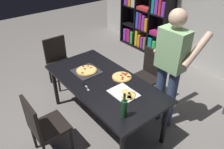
% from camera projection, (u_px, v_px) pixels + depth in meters
% --- Properties ---
extents(ground_plane, '(12.00, 12.00, 0.00)m').
position_uv_depth(ground_plane, '(105.00, 121.00, 3.42)').
color(ground_plane, gray).
extents(back_wall, '(6.40, 0.10, 2.80)m').
position_uv_depth(back_wall, '(215.00, 2.00, 4.04)').
color(back_wall, silver).
rests_on(back_wall, ground_plane).
extents(dining_table, '(1.82, 0.91, 0.75)m').
position_uv_depth(dining_table, '(104.00, 85.00, 3.06)').
color(dining_table, black).
rests_on(dining_table, ground_plane).
extents(chair_near_camera, '(0.42, 0.42, 0.90)m').
position_uv_depth(chair_near_camera, '(42.00, 125.00, 2.65)').
color(chair_near_camera, black).
rests_on(chair_near_camera, ground_plane).
extents(chair_far_side, '(0.42, 0.42, 0.90)m').
position_uv_depth(chair_far_side, '(149.00, 73.00, 3.64)').
color(chair_far_side, black).
rests_on(chair_far_side, ground_plane).
extents(chair_left_end, '(0.42, 0.42, 0.90)m').
position_uv_depth(chair_left_end, '(59.00, 59.00, 4.06)').
color(chair_left_end, black).
rests_on(chair_left_end, ground_plane).
extents(bookshelf, '(1.40, 0.35, 1.95)m').
position_uv_depth(bookshelf, '(147.00, 12.00, 5.12)').
color(bookshelf, black).
rests_on(bookshelf, ground_plane).
extents(person_serving_pizza, '(0.55, 0.54, 1.75)m').
position_uv_depth(person_serving_pizza, '(171.00, 65.00, 2.91)').
color(person_serving_pizza, '#38476B').
rests_on(person_serving_pizza, ground_plane).
extents(pepperoni_pizza_on_tray, '(0.36, 0.36, 0.04)m').
position_uv_depth(pepperoni_pizza_on_tray, '(87.00, 71.00, 3.22)').
color(pepperoni_pizza_on_tray, '#2D2D33').
rests_on(pepperoni_pizza_on_tray, dining_table).
extents(pizza_slices_on_towel, '(0.37, 0.28, 0.03)m').
position_uv_depth(pizza_slices_on_towel, '(126.00, 94.00, 2.75)').
color(pizza_slices_on_towel, white).
rests_on(pizza_slices_on_towel, dining_table).
extents(wine_bottle, '(0.07, 0.07, 0.32)m').
position_uv_depth(wine_bottle, '(124.00, 108.00, 2.37)').
color(wine_bottle, '#194723').
rests_on(wine_bottle, dining_table).
extents(kitchen_scissors, '(0.20, 0.10, 0.01)m').
position_uv_depth(kitchen_scissors, '(86.00, 85.00, 2.92)').
color(kitchen_scissors, silver).
rests_on(kitchen_scissors, dining_table).
extents(second_pizza_plain, '(0.28, 0.28, 0.03)m').
position_uv_depth(second_pizza_plain, '(122.00, 77.00, 3.09)').
color(second_pizza_plain, tan).
rests_on(second_pizza_plain, dining_table).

